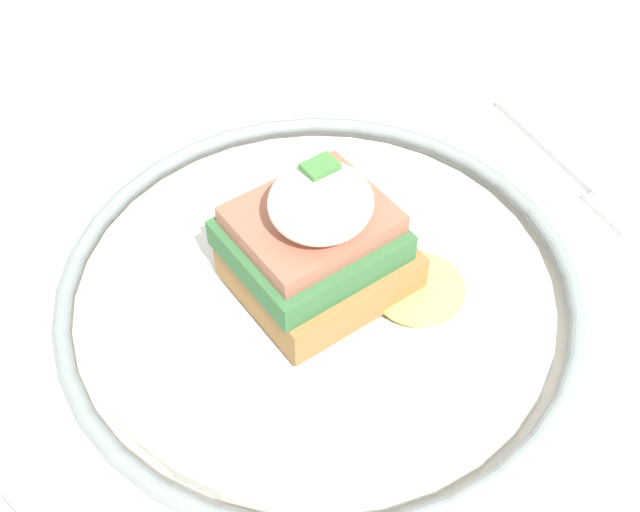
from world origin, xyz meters
The scene contains 4 objects.
dining_table centered at (0.00, 0.00, 0.62)m, with size 0.88×0.66×0.77m.
plate centered at (-0.02, 0.01, 0.78)m, with size 0.29×0.29×0.02m.
sandwich centered at (-0.02, 0.01, 0.82)m, with size 0.11×0.10×0.08m.
fork centered at (-0.21, 0.02, 0.78)m, with size 0.04×0.14×0.00m.
Camera 1 is at (0.14, 0.24, 1.12)m, focal length 45.00 mm.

